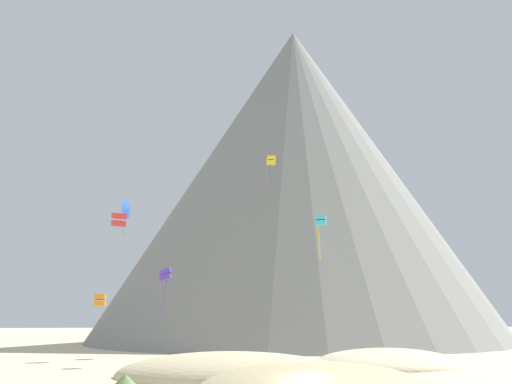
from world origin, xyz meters
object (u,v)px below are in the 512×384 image
bush_near_right (350,377)px  rock_massif (294,195)px  kite_orange_low (100,300)px  kite_cyan_low (321,221)px  kite_blue_mid (127,209)px  kite_indigo_low (165,275)px  kite_rainbow_low (329,269)px  bush_mid_center (125,380)px  kite_red_mid (119,220)px  bush_far_right (270,372)px  kite_yellow_mid (271,161)px  bush_far_left (398,377)px

bush_near_right → rock_massif: (8.14, 66.92, 26.28)m
kite_orange_low → kite_cyan_low: (22.23, -12.12, 7.40)m
rock_massif → kite_blue_mid: bearing=-127.9°
kite_blue_mid → bush_near_right: bearing=-129.6°
kite_orange_low → kite_indigo_low: (6.88, 5.47, 3.19)m
kite_rainbow_low → kite_indigo_low: bearing=147.0°
bush_mid_center → kite_indigo_low: size_ratio=0.31×
kite_orange_low → kite_red_mid: bearing=-64.5°
rock_massif → kite_red_mid: (-27.13, -46.15, -12.08)m
bush_far_right → kite_yellow_mid: size_ratio=0.60×
kite_cyan_low → kite_yellow_mid: bearing=-55.9°
kite_orange_low → kite_blue_mid: size_ratio=0.29×
bush_far_left → rock_massif: (4.58, 66.89, 26.30)m
kite_yellow_mid → rock_massif: bearing=81.3°
kite_yellow_mid → bush_far_right: bearing=-93.7°
kite_orange_low → kite_red_mid: size_ratio=0.74×
kite_yellow_mid → kite_rainbow_low: size_ratio=0.73×
bush_mid_center → kite_blue_mid: (-3.30, 30.47, 17.30)m
bush_far_left → kite_rainbow_low: kite_rainbow_low is taller
bush_near_right → bush_far_left: bearing=0.5°
kite_orange_low → kite_indigo_low: size_ratio=0.23×
bush_far_right → kite_orange_low: 25.74m
bush_far_right → kite_red_mid: 24.75m
bush_far_right → kite_rainbow_low: size_ratio=0.44×
kite_blue_mid → bush_far_right: bearing=-131.4°
bush_near_right → kite_rainbow_low: kite_rainbow_low is taller
bush_near_right → bush_far_right: size_ratio=1.18×
kite_red_mid → kite_rainbow_low: (27.06, 18.82, -3.65)m
kite_rainbow_low → kite_cyan_low: bearing=-159.1°
bush_far_right → kite_cyan_low: size_ratio=0.49×
kite_cyan_low → kite_blue_mid: size_ratio=0.96×
kite_yellow_mid → kite_blue_mid: size_ratio=0.78×
kite_red_mid → kite_blue_mid: kite_blue_mid is taller
kite_blue_mid → kite_yellow_mid: bearing=-95.5°
bush_far_right → kite_red_mid: bearing=134.3°
kite_cyan_low → kite_red_mid: bearing=-3.8°
bush_mid_center → kite_blue_mid: 35.19m
kite_indigo_low → kite_rainbow_low: (22.33, 8.72, 1.46)m
rock_massif → kite_indigo_low: 45.78m
kite_orange_low → kite_indigo_low: kite_indigo_low is taller
bush_far_left → kite_orange_low: 35.89m
bush_far_left → kite_orange_low: (-24.69, 25.37, 5.93)m
kite_yellow_mid → kite_indigo_low: 18.88m
rock_massif → kite_rainbow_low: bearing=-90.1°
bush_far_left → kite_indigo_low: bearing=120.0°
kite_red_mid → bush_far_left: bearing=-62.0°
kite_yellow_mid → kite_indigo_low: kite_yellow_mid is taller
bush_near_right → rock_massif: rock_massif is taller
rock_massif → kite_indigo_low: rock_massif is taller
kite_rainbow_low → bush_near_right: bearing=-155.8°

